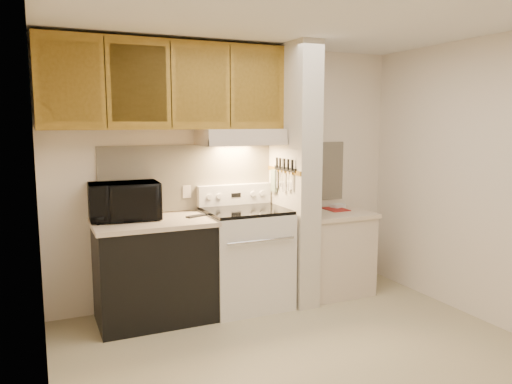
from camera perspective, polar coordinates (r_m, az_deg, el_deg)
floor at (r=4.02m, az=5.59°, el=-18.09°), size 3.60×3.60×0.00m
ceiling at (r=3.68m, az=6.16°, el=19.45°), size 3.60×3.60×0.00m
wall_back at (r=4.99m, az=-2.74°, el=2.08°), size 3.60×2.50×0.02m
wall_left at (r=3.17m, az=-23.64°, el=-2.06°), size 0.02×3.00×2.50m
wall_right at (r=4.80m, az=24.84°, el=1.10°), size 0.02×3.00×2.50m
backsplash at (r=4.99m, az=-2.69°, el=1.90°), size 2.60×0.02×0.63m
range_body at (r=4.83m, az=-1.17°, el=-7.68°), size 0.76×0.65×0.92m
oven_window at (r=4.54m, az=0.40°, el=-8.18°), size 0.50×0.01×0.30m
oven_handle at (r=4.45m, az=0.60°, el=-5.59°), size 0.65×0.02×0.02m
cooktop at (r=4.72m, az=-1.19°, el=-2.12°), size 0.74×0.64×0.03m
range_backguard at (r=4.96m, az=-2.47°, el=-0.28°), size 0.76×0.08×0.20m
range_display at (r=4.93m, az=-2.29°, el=-0.35°), size 0.10×0.01×0.04m
range_knob_left_outer at (r=4.83m, az=-5.37°, el=-0.55°), size 0.05×0.02×0.05m
range_knob_left_inner at (r=4.86m, az=-4.25°, el=-0.48°), size 0.05×0.02×0.05m
range_knob_right_inner at (r=4.99m, az=-0.36°, el=-0.23°), size 0.05×0.02×0.05m
range_knob_right_outer at (r=5.03m, az=0.68°, el=-0.16°), size 0.05×0.02×0.05m
dishwasher_front at (r=4.59m, az=-11.52°, el=-9.01°), size 1.00×0.63×0.87m
left_countertop at (r=4.48m, az=-11.69°, el=-3.43°), size 1.04×0.67×0.04m
spoon_rest at (r=4.58m, az=-6.82°, el=-2.73°), size 0.21×0.13×0.01m
teal_jar at (r=4.63m, az=-16.00°, el=-2.29°), size 0.10×0.10×0.11m
outlet at (r=4.84m, az=-7.92°, el=0.03°), size 0.08×0.01×0.12m
microwave at (r=4.54m, az=-14.84°, el=-1.00°), size 0.61×0.43×0.33m
partition_pillar at (r=4.89m, az=4.34°, el=1.94°), size 0.22×0.70×2.50m
pillar_trim at (r=4.83m, az=3.13°, el=2.47°), size 0.01×0.70×0.04m
knife_strip at (r=4.78m, az=3.34°, el=2.65°), size 0.02×0.42×0.04m
knife_blade_a at (r=4.66m, az=4.03°, el=1.27°), size 0.01×0.03×0.16m
knife_handle_a at (r=4.62m, az=4.18°, el=3.08°), size 0.02×0.02×0.10m
knife_blade_b at (r=4.72m, az=3.68°, el=1.23°), size 0.01×0.04×0.18m
knife_handle_b at (r=4.70m, az=3.71°, el=3.16°), size 0.02×0.02×0.10m
knife_blade_c at (r=4.80m, az=3.16°, el=1.23°), size 0.01×0.04×0.20m
knife_handle_c at (r=4.77m, az=3.26°, el=3.24°), size 0.02×0.02×0.10m
knife_blade_d at (r=4.86m, az=2.79°, el=1.56°), size 0.01×0.04×0.16m
knife_handle_d at (r=4.85m, az=2.78°, el=3.32°), size 0.02×0.02×0.10m
knife_blade_e at (r=4.93m, az=2.37°, el=1.54°), size 0.01×0.04×0.18m
knife_handle_e at (r=4.91m, az=2.41°, el=3.39°), size 0.02×0.02×0.10m
oven_mitt at (r=4.99m, az=2.07°, el=1.32°), size 0.03×0.09×0.22m
right_cab_base at (r=5.28m, az=8.67°, el=-7.01°), size 0.70×0.60×0.81m
right_countertop at (r=5.18m, az=8.77°, el=-2.47°), size 0.74×0.64×0.04m
red_folder at (r=5.32m, az=9.10°, el=-1.95°), size 0.21×0.28×0.01m
white_box at (r=5.42m, az=9.34°, el=-1.59°), size 0.18×0.15×0.04m
range_hood at (r=4.77m, az=-1.80°, el=6.32°), size 0.78×0.44×0.15m
hood_lip at (r=4.57m, az=-0.80°, el=5.68°), size 0.78×0.04×0.06m
upper_cabinets at (r=4.60m, az=-10.20°, el=11.87°), size 2.18×0.33×0.77m
cab_door_a at (r=4.32m, az=-20.49°, el=11.75°), size 0.46×0.01×0.63m
cab_gap_a at (r=4.34m, az=-16.82°, el=11.89°), size 0.01×0.01×0.73m
cab_door_b at (r=4.39m, az=-13.22°, el=11.98°), size 0.46×0.01×0.63m
cab_gap_b at (r=4.45m, az=-9.69°, el=12.02°), size 0.01×0.01×0.73m
cab_door_c at (r=4.52m, az=-6.27°, el=12.01°), size 0.46×0.01×0.63m
cab_gap_c at (r=4.61m, az=-2.97°, el=11.97°), size 0.01×0.01×0.73m
cab_door_d at (r=4.72m, az=0.18°, el=11.89°), size 0.46×0.01×0.63m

